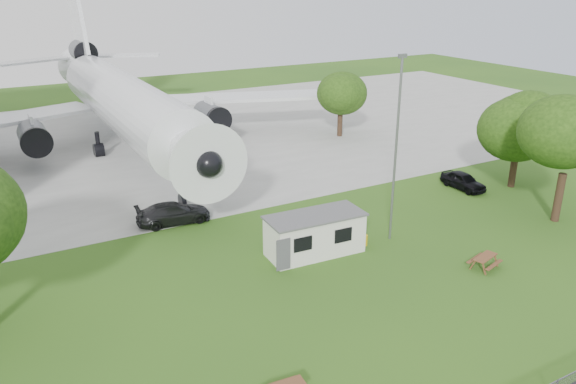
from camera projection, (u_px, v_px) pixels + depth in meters
ground at (340, 318)px, 28.77m from camera, size 160.00×160.00×0.00m
concrete_apron at (140, 142)px, 59.79m from camera, size 120.00×46.00×0.03m
airliner at (120, 98)px, 55.26m from camera, size 46.36×47.73×17.69m
site_cabin at (315, 234)px, 35.14m from camera, size 6.82×3.03×2.62m
picnic_east at (484, 268)px, 33.78m from camera, size 2.14×1.93×0.76m
lamp_mast at (396, 153)px, 35.43m from camera, size 0.16×0.16×12.00m
tree_east_front at (570, 138)px, 38.20m from camera, size 6.30×6.30×9.30m
tree_east_back at (520, 125)px, 45.13m from camera, size 6.72×6.72×8.67m
tree_far_apron at (341, 95)px, 60.44m from camera, size 6.22×6.22×7.71m
car_ne_hatch at (463, 181)px, 46.22m from camera, size 1.65×4.07×1.39m
car_apron_van at (173, 213)px, 39.68m from camera, size 5.33×2.51×1.50m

